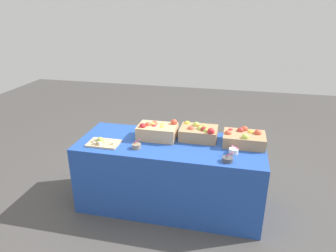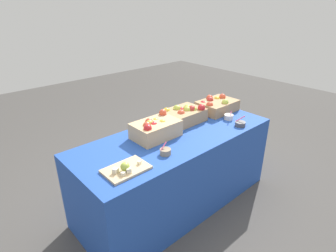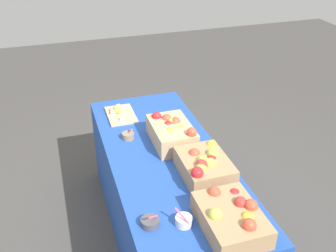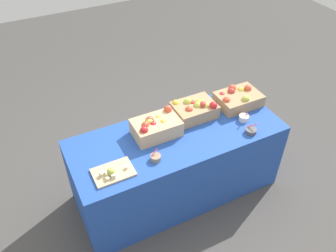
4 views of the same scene
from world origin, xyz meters
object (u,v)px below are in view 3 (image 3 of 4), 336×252
at_px(apple_crate_middle, 205,166).
at_px(apple_crate_left, 231,218).
at_px(cutting_board_front, 120,114).
at_px(sample_bowl_far, 150,222).
at_px(sample_bowl_near, 184,221).
at_px(apple_crate_right, 172,132).
at_px(sample_bowl_mid, 128,136).

bearing_deg(apple_crate_middle, apple_crate_left, -4.42).
distance_m(cutting_board_front, sample_bowl_far, 1.25).
distance_m(apple_crate_middle, sample_bowl_far, 0.54).
relative_size(apple_crate_left, sample_bowl_near, 3.72).
xyz_separation_m(apple_crate_middle, cutting_board_front, (-0.93, -0.35, -0.06)).
relative_size(apple_crate_right, sample_bowl_near, 3.64).
bearing_deg(apple_crate_middle, apple_crate_right, -170.18).
xyz_separation_m(apple_crate_middle, sample_bowl_near, (0.37, -0.27, -0.05)).
bearing_deg(apple_crate_right, sample_bowl_far, -25.99).
height_order(sample_bowl_near, sample_bowl_far, sample_bowl_near).
distance_m(apple_crate_middle, sample_bowl_mid, 0.67).
distance_m(apple_crate_middle, apple_crate_right, 0.43).
relative_size(apple_crate_right, sample_bowl_far, 4.06).
height_order(apple_crate_left, sample_bowl_mid, apple_crate_left).
height_order(apple_crate_right, sample_bowl_mid, apple_crate_right).
relative_size(apple_crate_middle, cutting_board_front, 1.21).
bearing_deg(apple_crate_middle, sample_bowl_mid, -147.60).
height_order(cutting_board_front, sample_bowl_mid, sample_bowl_mid).
bearing_deg(sample_bowl_mid, sample_bowl_far, -4.97).
bearing_deg(sample_bowl_mid, apple_crate_right, 63.95).
bearing_deg(apple_crate_middle, sample_bowl_near, -36.05).
distance_m(apple_crate_right, sample_bowl_far, 0.83).
height_order(apple_crate_right, sample_bowl_far, apple_crate_right).
distance_m(apple_crate_left, sample_bowl_near, 0.25).
bearing_deg(sample_bowl_near, apple_crate_middle, 143.95).
xyz_separation_m(apple_crate_middle, sample_bowl_mid, (-0.57, -0.36, -0.05)).
relative_size(apple_crate_middle, sample_bowl_far, 3.86).
distance_m(apple_crate_left, sample_bowl_mid, 1.08).
xyz_separation_m(apple_crate_right, sample_bowl_mid, (-0.14, -0.29, -0.06)).
bearing_deg(apple_crate_middle, sample_bowl_far, -54.03).
bearing_deg(sample_bowl_mid, sample_bowl_near, 5.72).
height_order(cutting_board_front, sample_bowl_far, sample_bowl_far).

